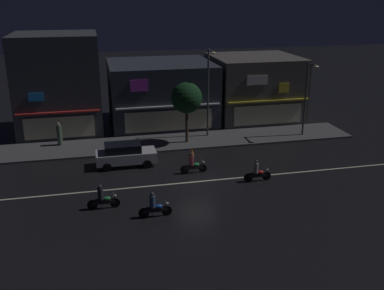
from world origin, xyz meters
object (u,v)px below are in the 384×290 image
object	(u,v)px
streetlamp_mid	(307,93)
traffic_cone	(192,152)
pedestrian_on_sidewalk	(59,135)
parked_car_near_kerb	(125,154)
motorcycle_lead	(102,199)
streetlamp_west	(209,86)
motorcycle_trailing_far	(154,207)
motorcycle_opposite_lane	(257,172)
motorcycle_following	(193,165)

from	to	relation	value
streetlamp_mid	traffic_cone	bearing A→B (deg)	-167.47
pedestrian_on_sidewalk	parked_car_near_kerb	size ratio (longest dim) A/B	0.44
streetlamp_mid	motorcycle_lead	bearing A→B (deg)	-150.80
parked_car_near_kerb	streetlamp_west	bearing A→B (deg)	-146.77
streetlamp_mid	streetlamp_west	bearing A→B (deg)	168.61
motorcycle_lead	streetlamp_west	bearing A→B (deg)	-125.18
motorcycle_trailing_far	motorcycle_opposite_lane	bearing A→B (deg)	-153.38
pedestrian_on_sidewalk	motorcycle_following	size ratio (longest dim) A/B	1.00
streetlamp_west	parked_car_near_kerb	distance (m)	9.70
streetlamp_west	motorcycle_following	distance (m)	8.92
pedestrian_on_sidewalk	traffic_cone	size ratio (longest dim) A/B	3.46
motorcycle_following	traffic_cone	world-z (taller)	motorcycle_following
motorcycle_lead	motorcycle_following	distance (m)	7.50
parked_car_near_kerb	motorcycle_lead	xyz separation A→B (m)	(-1.85, -6.53, -0.24)
streetlamp_mid	parked_car_near_kerb	world-z (taller)	streetlamp_mid
parked_car_near_kerb	motorcycle_trailing_far	size ratio (longest dim) A/B	2.26
streetlamp_west	motorcycle_trailing_far	bearing A→B (deg)	-116.67
streetlamp_west	motorcycle_opposite_lane	distance (m)	10.51
motorcycle_lead	traffic_cone	world-z (taller)	motorcycle_lead
motorcycle_trailing_far	traffic_cone	world-z (taller)	motorcycle_trailing_far
pedestrian_on_sidewalk	streetlamp_mid	bearing A→B (deg)	-146.05
motorcycle_lead	motorcycle_trailing_far	world-z (taller)	same
motorcycle_trailing_far	streetlamp_mid	bearing A→B (deg)	-140.19
traffic_cone	motorcycle_lead	bearing A→B (deg)	-133.22
pedestrian_on_sidewalk	motorcycle_trailing_far	bearing A→B (deg)	152.95
parked_car_near_kerb	motorcycle_trailing_far	distance (m)	8.24
streetlamp_west	streetlamp_mid	world-z (taller)	streetlamp_west
parked_car_near_kerb	motorcycle_opposite_lane	distance (m)	9.59
motorcycle_opposite_lane	motorcycle_trailing_far	world-z (taller)	same
streetlamp_west	parked_car_near_kerb	world-z (taller)	streetlamp_west
motorcycle_opposite_lane	streetlamp_west	bearing A→B (deg)	-76.87
streetlamp_mid	motorcycle_opposite_lane	world-z (taller)	streetlamp_mid
motorcycle_opposite_lane	traffic_cone	distance (m)	6.55
parked_car_near_kerb	motorcycle_opposite_lane	world-z (taller)	parked_car_near_kerb
motorcycle_trailing_far	motorcycle_lead	bearing A→B (deg)	-28.68
parked_car_near_kerb	motorcycle_trailing_far	xyz separation A→B (m)	(0.93, -8.18, -0.24)
streetlamp_west	streetlamp_mid	xyz separation A→B (m)	(8.18, -1.65, -0.59)
parked_car_near_kerb	motorcycle_lead	size ratio (longest dim) A/B	2.26
pedestrian_on_sidewalk	motorcycle_opposite_lane	world-z (taller)	pedestrian_on_sidewalk
streetlamp_mid	motorcycle_lead	distance (m)	20.38
streetlamp_mid	motorcycle_opposite_lane	size ratio (longest dim) A/B	3.34
traffic_cone	motorcycle_trailing_far	bearing A→B (deg)	-114.87
parked_car_near_kerb	traffic_cone	xyz separation A→B (m)	(5.16, 0.94, -0.59)
streetlamp_west	motorcycle_trailing_far	xyz separation A→B (m)	(-6.58, -13.11, -3.88)
motorcycle_following	parked_car_near_kerb	bearing A→B (deg)	142.64
motorcycle_opposite_lane	traffic_cone	size ratio (longest dim) A/B	3.45
pedestrian_on_sidewalk	motorcycle_trailing_far	world-z (taller)	pedestrian_on_sidewalk
motorcycle_following	pedestrian_on_sidewalk	bearing A→B (deg)	131.77
motorcycle_following	motorcycle_opposite_lane	bearing A→B (deg)	-39.24
streetlamp_west	parked_car_near_kerb	size ratio (longest dim) A/B	1.73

